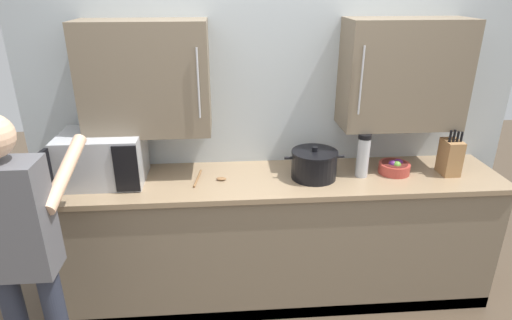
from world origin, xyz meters
The scene contains 9 objects.
back_wall_tiled centered at (0.00, 1.24, 1.37)m, with size 3.39×0.44×2.56m.
counter_unit centered at (0.00, 0.95, 0.47)m, with size 3.00×0.61×0.95m.
microwave_oven centered at (-1.15, 0.98, 1.11)m, with size 0.57×0.76×0.32m.
wooden_spoon centered at (-0.46, 0.95, 0.96)m, with size 0.21×0.25×0.02m.
fruit_bowl centered at (0.79, 0.97, 0.99)m, with size 0.21×0.21×0.10m.
knife_block centered at (1.15, 0.93, 1.07)m, with size 0.11×0.15×0.32m.
stock_pot centered at (0.23, 0.94, 1.04)m, with size 0.40×0.30×0.22m.
thermos_flask centered at (0.56, 0.94, 1.09)m, with size 0.09×0.09×0.30m.
person_figure centered at (-1.35, 0.22, 0.97)m, with size 0.48×0.57×1.63m.
Camera 1 is at (-0.35, -1.60, 2.14)m, focal length 30.00 mm.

